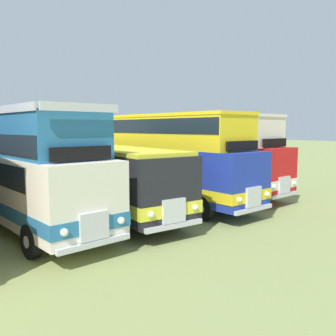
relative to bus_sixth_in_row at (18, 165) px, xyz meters
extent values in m
cube|color=silver|center=(0.01, -0.12, -0.66)|extent=(3.16, 11.34, 2.30)
cube|color=teal|center=(0.01, -0.12, -1.26)|extent=(3.21, 11.38, 0.44)
cube|color=#19232D|center=(-0.02, 0.28, -0.06)|extent=(3.05, 8.95, 0.76)
cube|color=#19232D|center=(0.34, -5.65, -0.01)|extent=(2.20, 0.23, 0.90)
cube|color=silver|center=(0.34, -5.76, -1.26)|extent=(0.91, 0.17, 0.80)
cube|color=silver|center=(0.35, -5.79, -1.76)|extent=(2.30, 0.28, 0.16)
sphere|color=#EAEACC|center=(1.24, -5.72, -1.26)|extent=(0.22, 0.22, 0.22)
sphere|color=#EAEACC|center=(-0.55, -5.83, -1.26)|extent=(0.22, 0.22, 0.22)
cube|color=teal|center=(-0.01, 0.13, 1.24)|extent=(3.01, 10.44, 1.50)
cube|color=silver|center=(0.31, -5.22, 2.04)|extent=(2.40, 0.24, 0.24)
cube|color=silver|center=(1.19, 0.20, 2.04)|extent=(0.71, 10.30, 0.24)
cube|color=#19232D|center=(-0.01, 0.13, 0.94)|extent=(3.04, 10.34, 0.64)
cube|color=black|center=(0.31, -5.17, 0.74)|extent=(1.90, 0.23, 0.40)
cylinder|color=black|center=(1.39, -4.05, -1.84)|extent=(0.34, 1.05, 1.04)
cylinder|color=silver|center=(1.54, -4.04, -1.84)|extent=(0.04, 0.36, 0.36)
cylinder|color=black|center=(-0.90, -4.19, -1.84)|extent=(0.34, 1.05, 1.04)
cylinder|color=silver|center=(-1.05, -4.19, -1.84)|extent=(0.04, 0.36, 0.36)
cylinder|color=black|center=(0.93, 3.75, -1.84)|extent=(0.34, 1.05, 1.04)
cylinder|color=silver|center=(1.08, 3.76, -1.84)|extent=(0.04, 0.36, 0.36)
cube|color=black|center=(3.56, -0.40, -0.66)|extent=(3.08, 10.69, 2.30)
cube|color=yellow|center=(3.56, -0.40, -1.26)|extent=(3.13, 10.73, 0.44)
cube|color=#19232D|center=(3.58, 0.00, -0.06)|extent=(2.98, 8.29, 0.76)
cube|color=#19232D|center=(3.27, -5.62, -0.01)|extent=(2.20, 0.22, 0.90)
cube|color=silver|center=(3.26, -5.73, -1.26)|extent=(0.91, 0.17, 0.80)
cube|color=silver|center=(3.26, -5.76, -1.76)|extent=(2.30, 0.27, 0.16)
sphere|color=#EAEACC|center=(4.16, -5.79, -1.26)|extent=(0.22, 0.22, 0.22)
sphere|color=#EAEACC|center=(2.36, -5.69, -1.26)|extent=(0.22, 0.22, 0.22)
cube|color=yellow|center=(3.56, -0.40, 0.56)|extent=(3.02, 10.28, 0.14)
cylinder|color=black|center=(4.50, -4.14, -1.84)|extent=(0.34, 1.05, 1.04)
cylinder|color=silver|center=(4.65, -4.15, -1.84)|extent=(0.04, 0.36, 0.36)
cylinder|color=black|center=(2.20, -4.02, -1.84)|extent=(0.34, 1.05, 1.04)
cylinder|color=silver|center=(2.05, -4.01, -1.84)|extent=(0.04, 0.36, 0.36)
cylinder|color=black|center=(4.90, 3.01, -1.84)|extent=(0.34, 1.05, 1.04)
cylinder|color=silver|center=(5.05, 3.00, -1.84)|extent=(0.04, 0.36, 0.36)
cylinder|color=black|center=(2.60, 3.14, -1.84)|extent=(0.34, 1.05, 1.04)
cylinder|color=silver|center=(2.45, 3.14, -1.84)|extent=(0.04, 0.36, 0.36)
cube|color=#1E339E|center=(7.11, -0.46, -0.66)|extent=(2.82, 10.71, 2.30)
cube|color=yellow|center=(7.11, -0.46, -1.26)|extent=(2.86, 10.75, 0.44)
cube|color=#19232D|center=(7.10, -0.06, -0.06)|extent=(2.77, 8.31, 0.76)
cube|color=#19232D|center=(7.27, -5.72, -0.01)|extent=(2.20, 0.17, 0.90)
cube|color=silver|center=(7.27, -5.83, -1.26)|extent=(0.90, 0.15, 0.80)
cube|color=silver|center=(7.27, -5.86, -1.76)|extent=(2.30, 0.21, 0.16)
sphere|color=#EAEACC|center=(8.17, -5.81, -1.26)|extent=(0.22, 0.22, 0.22)
sphere|color=#EAEACC|center=(6.37, -5.87, -1.26)|extent=(0.22, 0.22, 0.22)
cube|color=yellow|center=(7.10, -0.21, 1.24)|extent=(2.69, 9.81, 1.50)
cube|color=yellow|center=(7.10, -0.21, 2.06)|extent=(2.75, 9.91, 0.14)
cube|color=#19232D|center=(7.10, -0.21, 1.54)|extent=(2.73, 9.71, 0.68)
cube|color=black|center=(7.25, -5.23, 0.74)|extent=(1.90, 0.18, 0.40)
cylinder|color=black|center=(8.37, -4.15, -1.84)|extent=(0.31, 1.05, 1.04)
cylinder|color=silver|center=(8.52, -4.14, -1.84)|extent=(0.03, 0.36, 0.36)
cylinder|color=black|center=(6.07, -4.21, -1.84)|extent=(0.31, 1.05, 1.04)
cylinder|color=silver|center=(5.92, -4.22, -1.84)|extent=(0.03, 0.36, 0.36)
cylinder|color=black|center=(8.15, 3.09, -1.84)|extent=(0.31, 1.05, 1.04)
cylinder|color=silver|center=(8.30, 3.10, -1.84)|extent=(0.03, 0.36, 0.36)
cylinder|color=black|center=(5.85, 3.03, -1.84)|extent=(0.31, 1.05, 1.04)
cylinder|color=silver|center=(5.70, 3.02, -1.84)|extent=(0.03, 0.36, 0.36)
cube|color=red|center=(10.66, -0.02, -0.66)|extent=(2.95, 9.62, 2.30)
cube|color=silver|center=(10.66, -0.02, -1.26)|extent=(3.00, 9.66, 0.44)
cube|color=#19232D|center=(10.64, 0.38, -0.06)|extent=(2.87, 7.23, 0.76)
cube|color=#19232D|center=(10.88, -4.71, -0.01)|extent=(2.20, 0.21, 0.90)
cube|color=silver|center=(10.89, -4.82, -1.26)|extent=(0.90, 0.16, 0.80)
cube|color=silver|center=(10.89, -4.85, -1.76)|extent=(2.30, 0.25, 0.16)
sphere|color=#EAEACC|center=(11.79, -4.78, -1.26)|extent=(0.22, 0.22, 0.22)
sphere|color=#EAEACC|center=(9.99, -4.87, -1.26)|extent=(0.22, 0.22, 0.22)
cube|color=silver|center=(10.65, 0.23, 1.24)|extent=(2.81, 8.72, 1.50)
cube|color=silver|center=(10.65, 0.23, 2.06)|extent=(2.88, 8.82, 0.14)
cube|color=#19232D|center=(10.65, 0.23, 1.54)|extent=(2.85, 8.62, 0.68)
cube|color=black|center=(10.86, -4.22, 0.74)|extent=(1.90, 0.21, 0.40)
cylinder|color=black|center=(11.96, -3.11, -1.84)|extent=(0.33, 1.05, 1.04)
cylinder|color=silver|center=(12.11, -3.11, -1.84)|extent=(0.04, 0.36, 0.36)
cylinder|color=black|center=(9.66, -3.23, -1.84)|extent=(0.33, 1.05, 1.04)
cylinder|color=silver|center=(9.51, -3.23, -1.84)|extent=(0.04, 0.36, 0.36)
cylinder|color=black|center=(11.67, 2.99, -1.84)|extent=(0.33, 1.05, 1.04)
cylinder|color=silver|center=(11.82, 3.00, -1.84)|extent=(0.04, 0.36, 0.36)
cylinder|color=black|center=(9.37, 2.88, -1.84)|extent=(0.33, 1.05, 1.04)
cylinder|color=silver|center=(9.22, 2.87, -1.84)|extent=(0.04, 0.36, 0.36)
cylinder|color=#8C704C|center=(5.06, 12.12, -1.84)|extent=(0.08, 0.08, 1.05)
cylinder|color=#8C704C|center=(13.66, 12.12, -1.84)|extent=(0.08, 0.08, 1.05)
camera|label=1|loc=(-4.16, -14.72, 1.47)|focal=38.56mm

